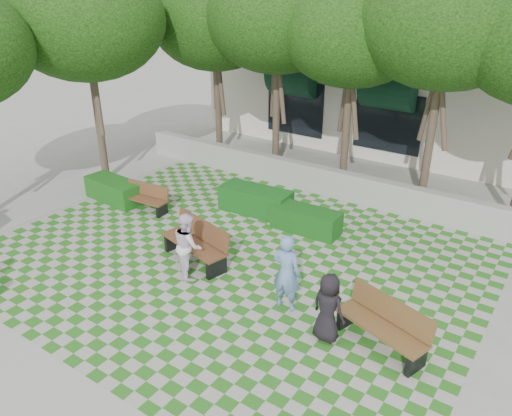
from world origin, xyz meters
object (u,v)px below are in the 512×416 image
Objects in this scene: bench_east at (384,325)px; hedge_west at (114,190)px; bench_mid at (197,243)px; person_dark at (328,308)px; person_blue at (287,273)px; person_white at (188,245)px; hedge_midleft at (256,200)px; bench_west at (145,198)px; hedge_midright at (306,220)px.

bench_east reaches higher than hedge_west.
person_dark is at bearing 1.73° from bench_mid.
person_blue is (7.50, -1.78, 0.53)m from hedge_west.
person_blue is 1.08× the size of person_white.
person_blue reaches higher than hedge_midleft.
person_dark reaches higher than bench_west.
person_white reaches higher than hedge_midleft.
hedge_midleft is 1.24× the size of person_blue.
hedge_midright is at bearing -6.83° from hedge_midleft.
bench_mid is 1.31× the size of bench_west.
hedge_midleft is 4.92m from person_blue.
hedge_west is at bearing 177.01° from bench_mid.
hedge_midright is 3.72m from person_blue.
person_white is at bearing -108.20° from hedge_midright.
bench_mid is 1.04× the size of hedge_west.
hedge_west reaches higher than hedge_midright.
bench_east is at bearing -16.77° from bench_west.
hedge_midleft reaches higher than hedge_west.
person_white is at bearing -33.94° from bench_west.
hedge_west is 1.24× the size of person_white.
bench_mid is at bearing -82.62° from hedge_midleft.
hedge_midleft is 4.60m from hedge_west.
hedge_midright is at bearing -45.78° from person_dark.
bench_east is 4.94m from hedge_midright.
bench_west is 5.01m from hedge_midright.
hedge_midright is (1.47, 2.98, -0.17)m from bench_mid.
hedge_west is (-4.62, 1.35, -0.15)m from bench_mid.
bench_east is 8.53m from bench_west.
hedge_midright is 0.88× the size of hedge_midleft.
person_dark is (7.35, -2.23, 0.33)m from bench_west.
hedge_midleft is at bearing 173.17° from hedge_midright.
person_white is at bearing 6.64° from person_dark.
bench_mid is at bearing -27.56° from bench_west.
person_dark is (-0.99, -0.42, 0.26)m from bench_east.
bench_mid is 4.82m from hedge_west.
bench_west is at bearing 170.30° from bench_mid.
bench_west is 0.92× the size of person_blue.
bench_mid is 1.20× the size of person_blue.
bench_mid reaches higher than hedge_midleft.
person_blue is at bearing 4.96° from bench_mid.
person_dark is at bearing -139.39° from bench_east.
person_dark is (2.60, -3.81, 0.40)m from hedge_midright.
hedge_midleft is 1.08× the size of hedge_west.
bench_mid reaches higher than hedge_west.
bench_mid is 4.16m from person_dark.
hedge_midleft is (-5.47, 3.62, -0.10)m from bench_east.
person_white is at bearing -79.56° from hedge_midleft.
bench_mid is 0.75m from person_white.
person_white is at bearing -160.13° from bench_east.
person_blue is at bearing -162.34° from bench_east.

